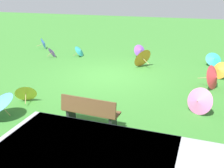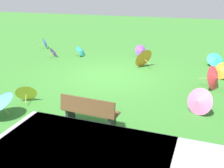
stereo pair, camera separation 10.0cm
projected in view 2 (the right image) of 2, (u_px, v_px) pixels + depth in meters
name	position (u px, v px, depth m)	size (l,w,h in m)	color
ground	(110.00, 76.00, 11.71)	(40.00, 40.00, 0.00)	#387A2D
park_bench	(89.00, 111.00, 7.55)	(1.64, 0.65, 0.90)	brown
parasol_teal_0	(81.00, 51.00, 14.65)	(0.65, 0.64, 0.59)	tan
parasol_teal_1	(215.00, 59.00, 12.98)	(0.88, 0.79, 0.64)	tan
parasol_orange_0	(221.00, 70.00, 11.31)	(0.85, 0.85, 0.72)	tan
parasol_purple_0	(54.00, 52.00, 14.50)	(0.68, 0.62, 0.55)	tan
parasol_red_0	(215.00, 78.00, 10.16)	(0.97, 1.00, 0.92)	tan
parasol_pink_2	(199.00, 101.00, 8.29)	(0.93, 0.91, 0.83)	tan
parasol_yellow_0	(26.00, 92.00, 9.19)	(0.84, 0.76, 0.69)	tan
parasol_orange_2	(142.00, 57.00, 12.82)	(0.99, 1.04, 0.92)	tan
parasol_blue_2	(46.00, 43.00, 16.26)	(0.67, 0.73, 0.65)	tan
parasol_purple_1	(141.00, 51.00, 14.53)	(0.77, 0.78, 0.67)	tan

